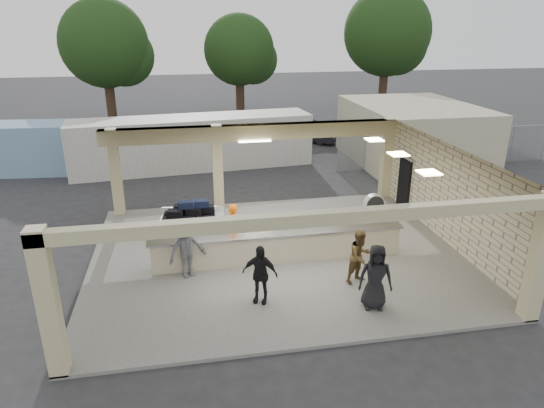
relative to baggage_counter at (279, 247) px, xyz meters
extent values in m
plane|color=#252527|center=(0.00, 0.50, -0.59)|extent=(120.00, 120.00, 0.00)
cube|color=slate|center=(0.00, 0.50, -0.54)|extent=(12.00, 10.00, 0.10)
cube|color=tan|center=(0.00, 0.50, 2.91)|extent=(12.00, 10.00, 0.02)
cube|color=beige|center=(6.00, 0.50, 1.16)|extent=(0.02, 10.00, 3.50)
cube|color=black|center=(5.94, 3.70, 0.56)|extent=(0.10, 0.95, 2.10)
cube|color=tan|center=(0.00, 5.25, 2.61)|extent=(12.00, 0.50, 0.60)
cube|color=tan|center=(0.00, -4.35, 2.76)|extent=(12.00, 0.30, 0.30)
cube|color=tan|center=(-5.50, 5.25, 1.21)|extent=(0.40, 0.40, 3.50)
cube|color=tan|center=(-1.50, 5.25, 1.21)|extent=(0.40, 0.40, 3.50)
cube|color=tan|center=(5.80, 5.30, 1.21)|extent=(0.40, 0.40, 3.50)
cube|color=tan|center=(-5.80, -4.30, 1.21)|extent=(0.40, 0.40, 3.50)
cube|color=tan|center=(5.80, -4.30, 1.21)|extent=(0.40, 0.40, 3.50)
cube|color=white|center=(0.00, 5.00, 2.29)|extent=(1.30, 0.12, 0.06)
cube|color=#FFEABF|center=(3.80, 2.00, 2.88)|extent=(0.55, 0.55, 0.04)
cube|color=#FFEABF|center=(3.80, 0.00, 2.88)|extent=(0.55, 0.55, 0.04)
cube|color=#FFEABF|center=(3.80, -2.00, 2.88)|extent=(0.55, 0.55, 0.04)
cube|color=beige|center=(0.00, 0.00, -0.04)|extent=(8.00, 0.50, 0.90)
cube|color=#B7B7BC|center=(0.00, 0.00, 0.46)|extent=(8.20, 0.58, 0.06)
cube|color=silver|center=(-2.69, 2.44, 0.06)|extent=(2.43, 1.63, 0.11)
cylinder|color=black|center=(-3.66, 2.05, -0.30)|extent=(0.15, 0.38, 0.36)
cylinder|color=black|center=(-3.54, 3.05, -0.30)|extent=(0.15, 0.38, 0.36)
cylinder|color=black|center=(-1.85, 1.84, -0.30)|extent=(0.15, 0.38, 0.36)
cylinder|color=black|center=(-1.73, 2.83, -0.30)|extent=(0.15, 0.38, 0.36)
cube|color=silver|center=(-2.61, 3.12, 0.24)|extent=(2.27, 0.32, 0.27)
cube|color=silver|center=(-2.77, 1.76, 0.24)|extent=(2.27, 0.32, 0.27)
cube|color=black|center=(-3.45, 2.26, 0.23)|extent=(0.57, 0.41, 0.24)
cube|color=black|center=(-2.82, 2.18, 0.23)|extent=(0.57, 0.41, 0.24)
cube|color=black|center=(-2.18, 2.11, 0.23)|extent=(0.57, 0.41, 0.24)
cube|color=black|center=(-3.38, 2.80, 0.23)|extent=(0.57, 0.41, 0.24)
cube|color=black|center=(-2.75, 2.72, 0.23)|extent=(0.57, 0.41, 0.24)
cube|color=black|center=(-2.12, 2.65, 0.23)|extent=(0.57, 0.41, 0.24)
cube|color=black|center=(-3.26, 2.33, 0.48)|extent=(0.57, 0.41, 0.24)
cube|color=black|center=(-2.60, 2.43, 0.48)|extent=(0.57, 0.41, 0.24)
cube|color=black|center=(-2.13, 2.56, 0.48)|extent=(0.57, 0.41, 0.24)
cube|color=black|center=(-3.02, 2.76, 0.48)|extent=(0.57, 0.41, 0.24)
cube|color=black|center=(-2.87, 2.46, 0.73)|extent=(0.57, 0.41, 0.24)
cube|color=black|center=(-2.32, 2.49, 0.73)|extent=(0.57, 0.41, 0.24)
cylinder|color=silver|center=(4.46, 3.12, 0.01)|extent=(0.82, 0.30, 0.81)
cylinder|color=black|center=(4.46, 3.12, 0.01)|extent=(0.73, 0.33, 0.72)
cube|color=silver|center=(4.19, 3.12, -0.35)|extent=(0.05, 0.45, 0.27)
cube|color=silver|center=(4.73, 3.12, -0.35)|extent=(0.05, 0.45, 0.27)
imported|color=orange|center=(-1.39, 0.97, 0.36)|extent=(0.62, 0.70, 1.69)
imported|color=brown|center=(2.08, -1.74, 0.33)|extent=(0.87, 0.65, 1.64)
imported|color=black|center=(-0.98, -2.28, 0.35)|extent=(1.05, 0.72, 1.68)
imported|color=#505055|center=(-2.90, -0.50, 0.43)|extent=(1.25, 0.88, 1.84)
imported|color=black|center=(1.99, -3.12, 0.43)|extent=(0.95, 0.57, 1.83)
imported|color=silver|center=(8.98, 13.76, 0.06)|extent=(4.97, 3.36, 1.30)
imported|color=silver|center=(11.79, 13.59, 0.07)|extent=(4.33, 2.15, 1.31)
imported|color=black|center=(5.28, 16.38, 0.08)|extent=(3.83, 3.77, 1.32)
cube|color=silver|center=(-2.30, 11.66, 0.76)|extent=(12.66, 3.77, 2.70)
cube|color=#7699BE|center=(-10.06, 12.29, 0.68)|extent=(9.87, 3.09, 2.53)
cylinder|color=gray|center=(5.00, 9.50, 0.41)|extent=(0.06, 0.06, 2.00)
cylinder|color=gray|center=(7.00, 9.50, 0.41)|extent=(0.06, 0.06, 2.00)
cylinder|color=gray|center=(9.00, 9.50, 0.41)|extent=(0.06, 0.06, 2.00)
cylinder|color=gray|center=(11.00, 9.50, 0.41)|extent=(0.06, 0.06, 2.00)
cylinder|color=gray|center=(13.00, 9.50, 0.41)|extent=(0.06, 0.06, 2.00)
cylinder|color=gray|center=(15.00, 9.50, 0.41)|extent=(0.06, 0.06, 2.00)
cylinder|color=gray|center=(17.00, 9.50, 0.41)|extent=(0.06, 0.06, 2.00)
cube|color=gray|center=(11.00, 9.50, 0.41)|extent=(12.00, 0.02, 2.00)
cylinder|color=gray|center=(11.00, 9.50, 1.41)|extent=(12.00, 0.05, 0.05)
cylinder|color=#382619|center=(-8.00, 24.50, 1.66)|extent=(0.70, 0.70, 4.50)
sphere|color=black|center=(-8.00, 24.50, 5.26)|extent=(6.30, 6.30, 6.30)
sphere|color=black|center=(-6.80, 25.10, 4.36)|extent=(4.50, 4.50, 4.50)
cylinder|color=#382619|center=(2.00, 26.50, 1.41)|extent=(0.70, 0.70, 4.00)
sphere|color=black|center=(2.00, 26.50, 4.61)|extent=(5.60, 5.60, 5.60)
sphere|color=black|center=(3.20, 27.10, 3.81)|extent=(4.00, 4.00, 4.00)
cylinder|color=#382619|center=(14.00, 25.50, 1.91)|extent=(0.70, 0.70, 5.00)
sphere|color=black|center=(14.00, 25.50, 5.91)|extent=(7.00, 7.00, 7.00)
sphere|color=black|center=(15.20, 26.10, 4.91)|extent=(5.00, 5.00, 5.00)
cube|color=#BDB896|center=(9.50, 10.50, 1.01)|extent=(6.00, 8.00, 3.20)
camera|label=1|loc=(-2.77, -13.76, 6.79)|focal=32.00mm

